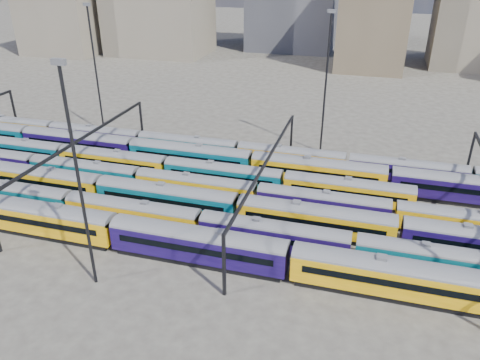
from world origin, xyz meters
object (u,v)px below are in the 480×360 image
(rake_1, at_px, (200,222))
(rake_2, at_px, (238,206))
(rake_0, at_px, (198,241))
(mast_2, at_px, (77,173))

(rake_1, relative_size, rake_2, 0.92)
(rake_0, height_order, mast_2, mast_2)
(rake_2, relative_size, mast_2, 4.99)
(rake_1, xyz_separation_m, mast_2, (-8.51, -12.00, 11.44))
(rake_1, bearing_deg, rake_0, -72.79)
(rake_2, bearing_deg, rake_1, -126.05)
(rake_0, xyz_separation_m, rake_2, (2.09, 10.00, -0.16))
(rake_0, relative_size, rake_1, 1.34)
(rake_0, distance_m, mast_2, 16.50)
(rake_1, xyz_separation_m, rake_2, (3.64, 5.00, 0.23))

